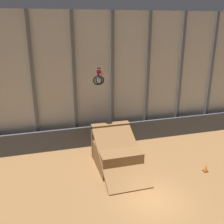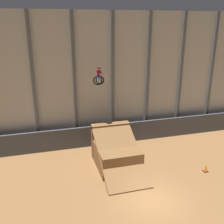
% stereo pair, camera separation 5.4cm
% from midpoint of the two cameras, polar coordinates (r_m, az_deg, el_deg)
% --- Properties ---
extents(ground_plane, '(60.00, 60.00, 0.00)m').
position_cam_midpoint_polar(ground_plane, '(17.70, 8.88, -18.54)').
color(ground_plane, olive).
extents(arena_back_wall, '(32.00, 0.40, 11.71)m').
position_cam_midpoint_polar(arena_back_wall, '(23.63, -0.11, 7.04)').
color(arena_back_wall, beige).
rests_on(arena_back_wall, ground_plane).
extents(lower_barrier, '(31.36, 0.20, 1.91)m').
position_cam_midpoint_polar(lower_barrier, '(24.33, 0.45, -4.74)').
color(lower_barrier, '#474C56').
rests_on(lower_barrier, ground_plane).
extents(dirt_ramp, '(3.16, 5.60, 3.04)m').
position_cam_midpoint_polar(dirt_ramp, '(20.78, 0.73, -8.84)').
color(dirt_ramp, brown).
rests_on(dirt_ramp, ground_plane).
extents(rider_bike_solo, '(1.24, 1.77, 1.57)m').
position_cam_midpoint_polar(rider_bike_solo, '(20.96, -2.97, 7.54)').
color(rider_bike_solo, black).
extents(traffic_cone_near_ramp, '(0.36, 0.36, 0.58)m').
position_cam_midpoint_polar(traffic_cone_near_ramp, '(21.43, 19.67, -11.42)').
color(traffic_cone_near_ramp, black).
rests_on(traffic_cone_near_ramp, ground_plane).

